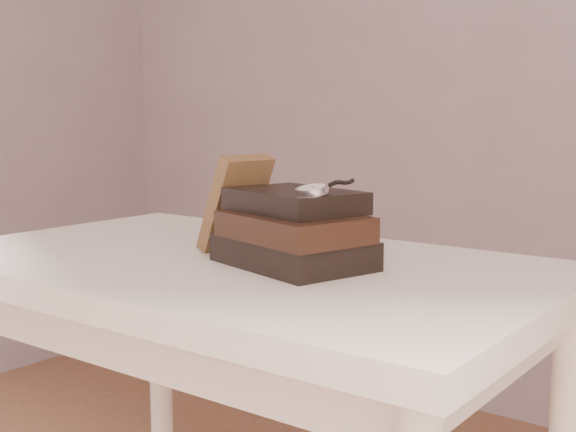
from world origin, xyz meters
The scene contains 5 objects.
table centered at (0.00, 0.35, 0.66)m, with size 1.00×0.60×0.75m.
book_stack centered at (0.11, 0.35, 0.80)m, with size 0.26×0.22×0.11m.
journal centered at (-0.04, 0.39, 0.83)m, with size 0.02×0.10×0.17m, color #462F1B.
pocket_watch centered at (0.16, 0.33, 0.87)m, with size 0.06×0.15×0.02m.
eyeglasses centered at (0.05, 0.45, 0.81)m, with size 0.12×0.13×0.05m.
Camera 1 is at (0.77, -0.55, 0.98)m, focal length 47.00 mm.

